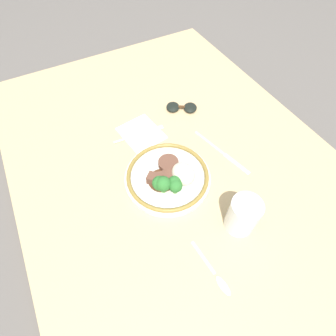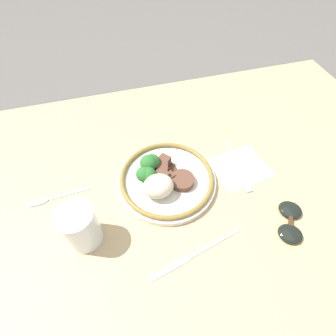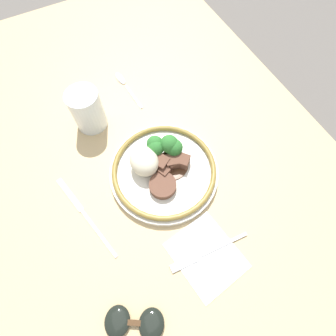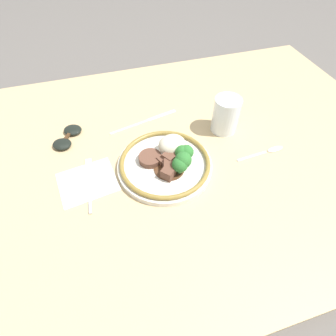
{
  "view_description": "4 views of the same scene",
  "coord_description": "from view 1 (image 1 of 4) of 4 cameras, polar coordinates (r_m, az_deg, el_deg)",
  "views": [
    {
      "loc": [
        0.37,
        -0.25,
        0.68
      ],
      "look_at": [
        -0.01,
        -0.05,
        0.08
      ],
      "focal_mm": 28.0,
      "sensor_mm": 36.0,
      "label": 1
    },
    {
      "loc": [
        0.1,
        0.32,
        0.59
      ],
      "look_at": [
        -0.02,
        -0.08,
        0.06
      ],
      "focal_mm": 28.0,
      "sensor_mm": 36.0,
      "label": 2
    },
    {
      "loc": [
        -0.23,
        0.06,
        0.59
      ],
      "look_at": [
        -0.01,
        -0.06,
        0.07
      ],
      "focal_mm": 28.0,
      "sensor_mm": 36.0,
      "label": 3
    },
    {
      "loc": [
        -0.13,
        -0.49,
        0.57
      ],
      "look_at": [
        -0.01,
        -0.08,
        0.06
      ],
      "focal_mm": 28.0,
      "sensor_mm": 36.0,
      "label": 4
    }
  ],
  "objects": [
    {
      "name": "plate",
      "position": [
        0.75,
        0.22,
        -1.92
      ],
      "size": [
        0.25,
        0.25,
        0.07
      ],
      "color": "silver",
      "rests_on": "dining_table"
    },
    {
      "name": "knife",
      "position": [
        0.84,
        11.88,
        3.15
      ],
      "size": [
        0.22,
        0.06,
        0.0
      ],
      "rotation": [
        0.0,
        0.0,
        0.23
      ],
      "color": "silver",
      "rests_on": "dining_table"
    },
    {
      "name": "napkin",
      "position": [
        0.89,
        -5.85,
        7.57
      ],
      "size": [
        0.16,
        0.14,
        0.0
      ],
      "color": "white",
      "rests_on": "dining_table"
    },
    {
      "name": "sunglasses",
      "position": [
        0.97,
        2.97,
        13.06
      ],
      "size": [
        0.1,
        0.12,
        0.02
      ],
      "rotation": [
        0.0,
        0.0,
        -0.55
      ],
      "color": "black",
      "rests_on": "dining_table"
    },
    {
      "name": "spoon",
      "position": [
        0.67,
        10.82,
        -22.5
      ],
      "size": [
        0.15,
        0.02,
        0.01
      ],
      "rotation": [
        0.0,
        0.0,
        0.07
      ],
      "color": "silver",
      "rests_on": "dining_table"
    },
    {
      "name": "ground_plane",
      "position": [
        0.81,
        3.43,
        -2.49
      ],
      "size": [
        8.0,
        8.0,
        0.0
      ],
      "primitive_type": "plane",
      "color": "#5B5651"
    },
    {
      "name": "juice_glass",
      "position": [
        0.68,
        15.88,
        -10.02
      ],
      "size": [
        0.08,
        0.08,
        0.11
      ],
      "color": "orange",
      "rests_on": "dining_table"
    },
    {
      "name": "dining_table",
      "position": [
        0.8,
        3.49,
        -1.83
      ],
      "size": [
        1.45,
        0.94,
        0.03
      ],
      "color": "tan",
      "rests_on": "ground"
    },
    {
      "name": "fork",
      "position": [
        0.88,
        -5.3,
        7.62
      ],
      "size": [
        0.02,
        0.17,
        0.0
      ],
      "rotation": [
        0.0,
        0.0,
        1.5
      ],
      "color": "silver",
      "rests_on": "napkin"
    }
  ]
}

